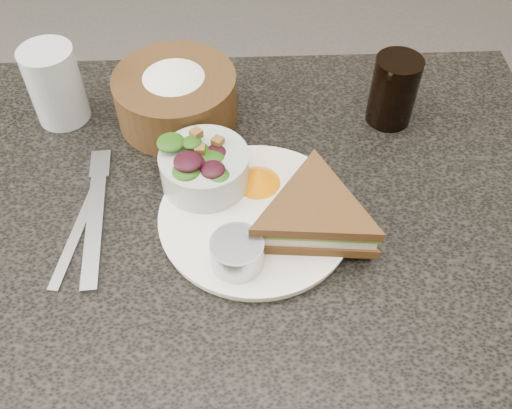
{
  "coord_description": "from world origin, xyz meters",
  "views": [
    {
      "loc": [
        0.04,
        -0.48,
        1.34
      ],
      "look_at": [
        0.06,
        -0.01,
        0.78
      ],
      "focal_mm": 40.0,
      "sensor_mm": 36.0,
      "label": 1
    }
  ],
  "objects_px": {
    "dressing_ramekin": "(237,253)",
    "dining_table": "(225,343)",
    "bread_basket": "(175,90)",
    "cola_glass": "(394,87)",
    "salad_bowl": "(204,163)",
    "water_glass": "(55,85)",
    "sandwich": "(314,215)",
    "dinner_plate": "(256,217)"
  },
  "relations": [
    {
      "from": "sandwich",
      "to": "dinner_plate",
      "type": "bearing_deg",
      "value": 165.99
    },
    {
      "from": "sandwich",
      "to": "bread_basket",
      "type": "height_order",
      "value": "bread_basket"
    },
    {
      "from": "salad_bowl",
      "to": "water_glass",
      "type": "distance_m",
      "value": 0.27
    },
    {
      "from": "sandwich",
      "to": "cola_glass",
      "type": "xyz_separation_m",
      "value": [
        0.14,
        0.22,
        0.02
      ]
    },
    {
      "from": "cola_glass",
      "to": "water_glass",
      "type": "xyz_separation_m",
      "value": [
        -0.5,
        0.03,
        -0.0
      ]
    },
    {
      "from": "dressing_ramekin",
      "to": "dinner_plate",
      "type": "bearing_deg",
      "value": 71.18
    },
    {
      "from": "bread_basket",
      "to": "water_glass",
      "type": "height_order",
      "value": "water_glass"
    },
    {
      "from": "water_glass",
      "to": "cola_glass",
      "type": "bearing_deg",
      "value": -2.96
    },
    {
      "from": "cola_glass",
      "to": "bread_basket",
      "type": "bearing_deg",
      "value": 177.14
    },
    {
      "from": "dining_table",
      "to": "cola_glass",
      "type": "xyz_separation_m",
      "value": [
        0.27,
        0.18,
        0.43
      ]
    },
    {
      "from": "dining_table",
      "to": "water_glass",
      "type": "height_order",
      "value": "water_glass"
    },
    {
      "from": "bread_basket",
      "to": "dressing_ramekin",
      "type": "bearing_deg",
      "value": -73.14
    },
    {
      "from": "dressing_ramekin",
      "to": "bread_basket",
      "type": "height_order",
      "value": "bread_basket"
    },
    {
      "from": "dressing_ramekin",
      "to": "cola_glass",
      "type": "relative_size",
      "value": 0.55
    },
    {
      "from": "salad_bowl",
      "to": "dressing_ramekin",
      "type": "xyz_separation_m",
      "value": [
        0.04,
        -0.14,
        -0.02
      ]
    },
    {
      "from": "dining_table",
      "to": "dressing_ramekin",
      "type": "xyz_separation_m",
      "value": [
        0.03,
        -0.09,
        0.41
      ]
    },
    {
      "from": "water_glass",
      "to": "bread_basket",
      "type": "bearing_deg",
      "value": -3.13
    },
    {
      "from": "bread_basket",
      "to": "cola_glass",
      "type": "height_order",
      "value": "cola_glass"
    },
    {
      "from": "dressing_ramekin",
      "to": "dining_table",
      "type": "bearing_deg",
      "value": 109.89
    },
    {
      "from": "water_glass",
      "to": "dressing_ramekin",
      "type": "bearing_deg",
      "value": -48.17
    },
    {
      "from": "cola_glass",
      "to": "water_glass",
      "type": "distance_m",
      "value": 0.5
    },
    {
      "from": "bread_basket",
      "to": "water_glass",
      "type": "distance_m",
      "value": 0.18
    },
    {
      "from": "sandwich",
      "to": "salad_bowl",
      "type": "xyz_separation_m",
      "value": [
        -0.14,
        0.09,
        0.01
      ]
    },
    {
      "from": "dinner_plate",
      "to": "water_glass",
      "type": "relative_size",
      "value": 2.11
    },
    {
      "from": "dinner_plate",
      "to": "water_glass",
      "type": "distance_m",
      "value": 0.37
    },
    {
      "from": "dressing_ramekin",
      "to": "water_glass",
      "type": "xyz_separation_m",
      "value": [
        -0.26,
        0.29,
        0.03
      ]
    },
    {
      "from": "salad_bowl",
      "to": "dressing_ramekin",
      "type": "relative_size",
      "value": 1.84
    },
    {
      "from": "sandwich",
      "to": "bread_basket",
      "type": "xyz_separation_m",
      "value": [
        -0.18,
        0.23,
        0.02
      ]
    },
    {
      "from": "dinner_plate",
      "to": "bread_basket",
      "type": "height_order",
      "value": "bread_basket"
    },
    {
      "from": "dining_table",
      "to": "bread_basket",
      "type": "relative_size",
      "value": 5.48
    },
    {
      "from": "dining_table",
      "to": "bread_basket",
      "type": "height_order",
      "value": "bread_basket"
    },
    {
      "from": "dinner_plate",
      "to": "cola_glass",
      "type": "relative_size",
      "value": 2.11
    },
    {
      "from": "salad_bowl",
      "to": "sandwich",
      "type": "bearing_deg",
      "value": -31.85
    },
    {
      "from": "sandwich",
      "to": "salad_bowl",
      "type": "relative_size",
      "value": 1.54
    },
    {
      "from": "salad_bowl",
      "to": "dressing_ramekin",
      "type": "distance_m",
      "value": 0.14
    },
    {
      "from": "bread_basket",
      "to": "cola_glass",
      "type": "relative_size",
      "value": 1.53
    },
    {
      "from": "dinner_plate",
      "to": "salad_bowl",
      "type": "height_order",
      "value": "salad_bowl"
    },
    {
      "from": "dressing_ramekin",
      "to": "salad_bowl",
      "type": "bearing_deg",
      "value": 106.59
    },
    {
      "from": "dining_table",
      "to": "dressing_ramekin",
      "type": "distance_m",
      "value": 0.42
    },
    {
      "from": "sandwich",
      "to": "dressing_ramekin",
      "type": "height_order",
      "value": "sandwich"
    },
    {
      "from": "dressing_ramekin",
      "to": "bread_basket",
      "type": "relative_size",
      "value": 0.36
    },
    {
      "from": "dining_table",
      "to": "dinner_plate",
      "type": "distance_m",
      "value": 0.38
    }
  ]
}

